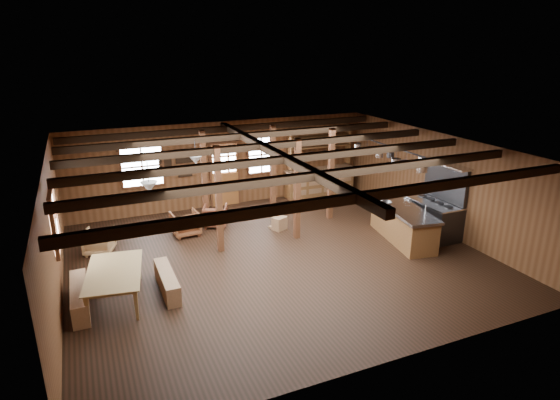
% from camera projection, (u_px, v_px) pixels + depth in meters
% --- Properties ---
extents(room, '(10.04, 9.04, 2.84)m').
position_uv_depth(room, '(278.00, 206.00, 11.41)').
color(room, black).
rests_on(room, ground).
extents(ceiling_joists, '(9.80, 8.82, 0.18)m').
position_uv_depth(ceiling_joists, '(275.00, 153.00, 11.16)').
color(ceiling_joists, black).
rests_on(ceiling_joists, ceiling).
extents(timber_posts, '(3.95, 2.35, 2.80)m').
position_uv_depth(timber_posts, '(266.00, 181.00, 13.42)').
color(timber_posts, '#482A14').
rests_on(timber_posts, floor).
extents(back_door, '(1.02, 0.08, 2.15)m').
position_uv_depth(back_door, '(225.00, 180.00, 15.45)').
color(back_door, brown).
rests_on(back_door, floor).
extents(window_back_left, '(1.32, 0.06, 1.32)m').
position_uv_depth(window_back_left, '(142.00, 166.00, 14.25)').
color(window_back_left, white).
rests_on(window_back_left, wall_back).
extents(window_back_right, '(1.02, 0.06, 1.32)m').
position_uv_depth(window_back_right, '(261.00, 155.00, 15.71)').
color(window_back_right, white).
rests_on(window_back_right, wall_back).
extents(window_left, '(0.14, 1.24, 1.32)m').
position_uv_depth(window_left, '(54.00, 221.00, 9.91)').
color(window_left, white).
rests_on(window_left, wall_back).
extents(notice_boards, '(1.08, 0.03, 0.90)m').
position_uv_depth(notice_boards, '(178.00, 162.00, 14.64)').
color(notice_boards, beige).
rests_on(notice_boards, wall_back).
extents(back_counter, '(2.55, 0.60, 2.45)m').
position_uv_depth(back_counter, '(319.00, 178.00, 16.60)').
color(back_counter, brown).
rests_on(back_counter, floor).
extents(pendant_lamps, '(1.86, 2.36, 0.66)m').
position_uv_depth(pendant_lamps, '(175.00, 172.00, 11.16)').
color(pendant_lamps, '#303032').
rests_on(pendant_lamps, ceiling).
extents(pot_rack, '(0.42, 3.00, 0.45)m').
position_uv_depth(pot_rack, '(390.00, 157.00, 12.54)').
color(pot_rack, '#303032').
rests_on(pot_rack, ceiling).
extents(kitchen_island, '(1.29, 2.61, 1.20)m').
position_uv_depth(kitchen_island, '(403.00, 224.00, 12.79)').
color(kitchen_island, brown).
rests_on(kitchen_island, floor).
extents(step_stool, '(0.52, 0.46, 0.38)m').
position_uv_depth(step_stool, '(279.00, 223.00, 13.59)').
color(step_stool, olive).
rests_on(step_stool, floor).
extents(commercial_range, '(0.86, 1.69, 2.08)m').
position_uv_depth(commercial_range, '(435.00, 212.00, 13.10)').
color(commercial_range, '#303032').
rests_on(commercial_range, floor).
extents(dining_table, '(1.38, 2.10, 0.69)m').
position_uv_depth(dining_table, '(117.00, 286.00, 9.81)').
color(dining_table, olive).
rests_on(dining_table, floor).
extents(bench_wall, '(0.32, 1.72, 0.47)m').
position_uv_depth(bench_wall, '(80.00, 297.00, 9.56)').
color(bench_wall, olive).
rests_on(bench_wall, floor).
extents(bench_aisle, '(0.30, 1.61, 0.44)m').
position_uv_depth(bench_aisle, '(167.00, 281.00, 10.23)').
color(bench_aisle, olive).
rests_on(bench_aisle, floor).
extents(armchair_a, '(0.78, 0.80, 0.68)m').
position_uv_depth(armchair_a, '(185.00, 223.00, 13.19)').
color(armchair_a, brown).
rests_on(armchair_a, floor).
extents(armchair_b, '(0.89, 0.90, 0.63)m').
position_uv_depth(armchair_b, '(215.00, 216.00, 13.84)').
color(armchair_b, brown).
rests_on(armchair_b, floor).
extents(armchair_c, '(0.88, 0.89, 0.64)m').
position_uv_depth(armchair_c, '(99.00, 241.00, 12.05)').
color(armchair_c, '#997045').
rests_on(armchair_c, floor).
extents(counter_pot, '(0.33, 0.33, 0.20)m').
position_uv_depth(counter_pot, '(383.00, 194.00, 13.49)').
color(counter_pot, silver).
rests_on(counter_pot, kitchen_island).
extents(bowl, '(0.31, 0.31, 0.06)m').
position_uv_depth(bowl, '(387.00, 203.00, 12.96)').
color(bowl, silver).
rests_on(bowl, kitchen_island).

